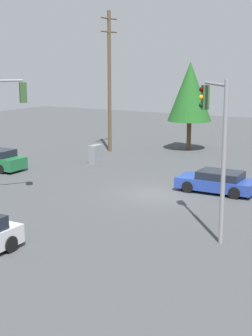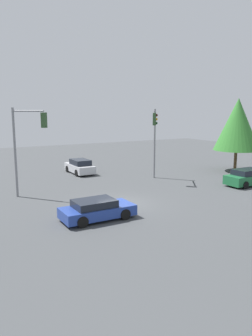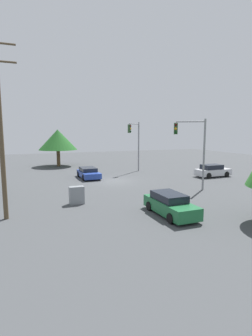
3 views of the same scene
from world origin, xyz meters
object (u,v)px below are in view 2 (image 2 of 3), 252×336
sedan_blue (97,210)px  sedan_silver (80,167)px  traffic_signal_cross (155,133)px  sedan_green (248,177)px  traffic_signal_main (26,138)px

sedan_blue → sedan_silver: 14.76m
sedan_blue → traffic_signal_cross: traffic_signal_cross is taller
sedan_blue → sedan_silver: size_ratio=1.03×
sedan_green → traffic_signal_cross: size_ratio=0.68×
sedan_blue → sedan_silver: bearing=161.7°
sedan_green → traffic_signal_main: traffic_signal_main is taller
sedan_silver → traffic_signal_main: size_ratio=0.64×
sedan_silver → sedan_blue: bearing=-108.3°
sedan_blue → sedan_green: size_ratio=0.98×
traffic_signal_cross → sedan_blue: bearing=-15.3°
sedan_blue → sedan_green: 15.32m
traffic_signal_cross → traffic_signal_main: bearing=-51.1°
sedan_silver → traffic_signal_cross: 8.83m
sedan_green → sedan_blue: bearing=-83.7°
sedan_green → traffic_signal_cross: bearing=-135.1°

